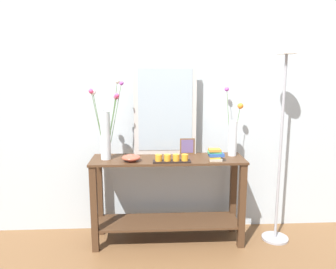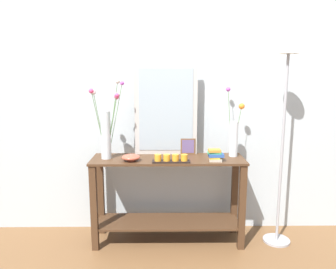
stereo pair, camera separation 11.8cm
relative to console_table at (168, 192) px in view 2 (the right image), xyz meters
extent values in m
cube|color=brown|center=(0.00, 0.00, -0.48)|extent=(7.00, 6.00, 0.02)
cube|color=#B2BCC1|center=(0.00, 0.31, 0.88)|extent=(6.40, 0.08, 2.70)
cube|color=#472D1C|center=(0.00, 0.00, 0.30)|extent=(1.35, 0.39, 0.02)
cube|color=#472D1C|center=(0.00, 0.00, -0.29)|extent=(1.29, 0.35, 0.02)
cube|color=#472D1C|center=(-0.64, -0.16, -0.09)|extent=(0.06, 0.06, 0.76)
cube|color=#472D1C|center=(0.64, -0.16, -0.09)|extent=(0.06, 0.06, 0.76)
cube|color=#472D1C|center=(-0.64, 0.16, -0.09)|extent=(0.06, 0.06, 0.76)
cube|color=#472D1C|center=(0.64, 0.16, -0.09)|extent=(0.06, 0.06, 0.76)
cube|color=#B7B2AD|center=(-0.02, 0.16, 0.72)|extent=(0.57, 0.03, 0.82)
cube|color=#9EADB7|center=(-0.02, 0.15, 0.72)|extent=(0.49, 0.00, 0.74)
cylinder|color=silver|center=(-0.54, 0.00, 0.52)|extent=(0.09, 0.09, 0.42)
cylinder|color=#4C753D|center=(-0.59, -0.05, 0.62)|extent=(0.09, 0.11, 0.58)
sphere|color=#EA4275|center=(-0.63, -0.10, 0.91)|extent=(0.04, 0.04, 0.04)
cylinder|color=#4C753D|center=(-0.48, -0.01, 0.66)|extent=(0.11, 0.03, 0.65)
sphere|color=silver|center=(-0.42, -0.02, 0.98)|extent=(0.04, 0.04, 0.04)
cylinder|color=#4C753D|center=(-0.48, -0.01, 0.60)|extent=(0.12, 0.05, 0.53)
sphere|color=#EA4275|center=(-0.43, -0.04, 0.87)|extent=(0.04, 0.04, 0.04)
cylinder|color=#4C753D|center=(-0.59, -0.01, 0.61)|extent=(0.08, 0.05, 0.57)
sphere|color=silver|center=(-0.63, -0.04, 0.90)|extent=(0.05, 0.05, 0.05)
cylinder|color=#4C753D|center=(-0.49, 0.02, 0.59)|extent=(0.10, 0.07, 0.52)
sphere|color=#EA4275|center=(-0.44, 0.05, 0.85)|extent=(0.04, 0.04, 0.04)
cylinder|color=#4C753D|center=(-0.46, 0.06, 0.65)|extent=(0.13, 0.09, 0.63)
sphere|color=#B24CB7|center=(-0.40, 0.10, 0.96)|extent=(0.04, 0.04, 0.04)
cylinder|color=silver|center=(0.59, 0.07, 0.47)|extent=(0.08, 0.08, 0.32)
cylinder|color=#4C753D|center=(0.62, 0.09, 0.55)|extent=(0.08, 0.04, 0.43)
sphere|color=orange|center=(0.66, 0.11, 0.76)|extent=(0.05, 0.05, 0.05)
cylinder|color=#4C753D|center=(0.56, 0.13, 0.62)|extent=(0.03, 0.11, 0.58)
sphere|color=#B24CB7|center=(0.55, 0.18, 0.91)|extent=(0.04, 0.04, 0.04)
cube|color=black|center=(0.02, -0.13, 0.32)|extent=(0.32, 0.09, 0.01)
cylinder|color=orange|center=(-0.09, -0.13, 0.35)|extent=(0.06, 0.06, 0.05)
cylinder|color=orange|center=(-0.01, -0.13, 0.35)|extent=(0.06, 0.06, 0.05)
cylinder|color=orange|center=(0.06, -0.13, 0.35)|extent=(0.06, 0.06, 0.05)
cylinder|color=orange|center=(0.14, -0.13, 0.35)|extent=(0.06, 0.06, 0.05)
cube|color=brown|center=(0.19, 0.15, 0.39)|extent=(0.14, 0.01, 0.15)
cube|color=slate|center=(0.19, 0.14, 0.39)|extent=(0.11, 0.00, 0.12)
cylinder|color=#B24C38|center=(-0.32, -0.09, 0.32)|extent=(0.06, 0.06, 0.01)
ellipsoid|color=#B24C38|center=(-0.32, -0.09, 0.34)|extent=(0.16, 0.16, 0.05)
cube|color=#B2A893|center=(0.40, -0.10, 0.32)|extent=(0.11, 0.10, 0.02)
cube|color=gold|center=(0.39, -0.11, 0.34)|extent=(0.09, 0.07, 0.02)
cube|color=#2D519E|center=(0.41, -0.10, 0.36)|extent=(0.13, 0.09, 0.03)
cube|color=#388E56|center=(0.39, -0.10, 0.39)|extent=(0.12, 0.08, 0.02)
cube|color=orange|center=(0.39, -0.10, 0.40)|extent=(0.10, 0.08, 0.02)
cylinder|color=#9E9EA3|center=(0.99, -0.04, -0.46)|extent=(0.24, 0.24, 0.02)
cylinder|color=#9E9EA3|center=(0.99, -0.04, 0.38)|extent=(0.02, 0.02, 1.66)
cone|color=beige|center=(0.99, -0.04, 1.26)|extent=(0.18, 0.18, 0.10)
camera|label=1|loc=(-0.15, -2.80, 1.04)|focal=35.05mm
camera|label=2|loc=(-0.03, -2.80, 1.04)|focal=35.05mm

